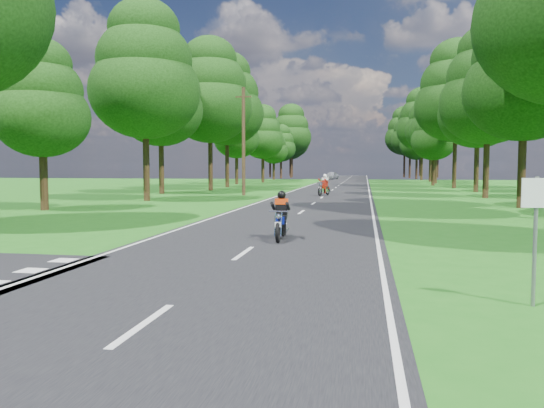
# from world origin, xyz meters

# --- Properties ---
(ground) EXTENTS (160.00, 160.00, 0.00)m
(ground) POSITION_xyz_m (0.00, 0.00, 0.00)
(ground) COLOR #1C6116
(ground) RESTS_ON ground
(main_road) EXTENTS (7.00, 140.00, 0.02)m
(main_road) POSITION_xyz_m (0.00, 50.00, 0.01)
(main_road) COLOR black
(main_road) RESTS_ON ground
(road_markings) EXTENTS (7.40, 140.00, 0.01)m
(road_markings) POSITION_xyz_m (-0.14, 48.13, 0.02)
(road_markings) COLOR silver
(road_markings) RESTS_ON main_road
(treeline) EXTENTS (40.00, 115.35, 14.78)m
(treeline) POSITION_xyz_m (1.43, 60.06, 8.25)
(treeline) COLOR black
(treeline) RESTS_ON ground
(telegraph_pole) EXTENTS (1.20, 0.26, 8.00)m
(telegraph_pole) POSITION_xyz_m (-6.00, 28.00, 4.07)
(telegraph_pole) COLOR #382616
(telegraph_pole) RESTS_ON ground
(road_sign) EXTENTS (0.45, 0.07, 2.00)m
(road_sign) POSITION_xyz_m (5.50, -2.01, 1.34)
(road_sign) COLOR slate
(road_sign) RESTS_ON ground
(rider_near_blue) EXTENTS (0.65, 1.74, 1.43)m
(rider_near_blue) POSITION_xyz_m (0.52, 4.59, 0.73)
(rider_near_blue) COLOR navy
(rider_near_blue) RESTS_ON main_road
(rider_far_red) EXTENTS (1.15, 2.01, 1.59)m
(rider_far_red) POSITION_xyz_m (-0.05, 28.47, 0.82)
(rider_far_red) COLOR #B0220D
(rider_far_red) RESTS_ON main_road
(distant_car) EXTENTS (2.52, 4.14, 1.32)m
(distant_car) POSITION_xyz_m (-2.60, 79.04, 0.68)
(distant_car) COLOR #B9BCC1
(distant_car) RESTS_ON main_road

